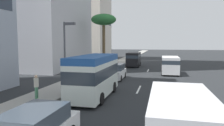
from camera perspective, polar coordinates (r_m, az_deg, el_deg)
ground_plane at (r=33.87m, az=10.00°, el=-1.50°), size 198.00×198.00×0.00m
sidewalk_right at (r=34.86m, az=-0.95°, el=-1.10°), size 162.00×3.05×0.15m
lane_stripe_mid at (r=18.68m, az=7.27°, el=-7.09°), size 3.20×0.16×0.01m
lane_stripe_far at (r=31.37m, az=9.74°, el=-2.03°), size 3.20×0.16×0.01m
van_second at (r=7.61m, az=18.28°, el=-15.65°), size 4.66×2.20×2.34m
car_third at (r=23.63m, az=1.02°, el=-2.46°), size 4.12×1.83×1.70m
minibus_fourth at (r=15.74m, az=-4.78°, el=-3.10°), size 6.53×2.33×3.13m
van_fifth at (r=28.36m, az=15.51°, el=-0.30°), size 4.64×2.23×2.27m
van_sixth at (r=36.32m, az=5.90°, el=1.21°), size 4.74×2.16×2.41m
pedestrian_near_lamp at (r=15.75m, az=-19.86°, el=-5.75°), size 0.36×0.39×1.68m
palm_tree at (r=35.54m, az=-2.27°, el=11.36°), size 4.13×4.13×8.71m
street_lamp at (r=16.79m, az=-12.33°, el=3.99°), size 0.24×0.97×5.52m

